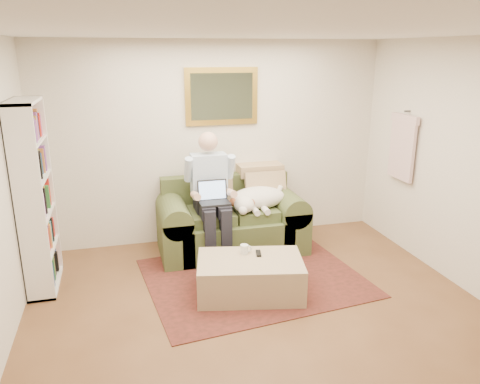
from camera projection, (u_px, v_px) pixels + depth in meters
name	position (u px, v px, depth m)	size (l,w,h in m)	color
room_shell	(265.00, 188.00, 4.12)	(4.51, 5.00, 2.61)	brown
rug	(254.00, 277.00, 5.27)	(2.32, 1.86, 0.01)	#321B14
sofa	(231.00, 226.00, 5.96)	(1.82, 0.92, 1.09)	#4B572E
seated_man	(212.00, 198.00, 5.60)	(0.60, 0.86, 1.53)	#8CAED8
laptop	(213.00, 197.00, 5.53)	(0.35, 0.28, 0.26)	black
sleeping_dog	(258.00, 198.00, 5.84)	(0.75, 0.47, 0.28)	white
ottoman	(250.00, 277.00, 4.87)	(1.08, 0.69, 0.39)	tan
coffee_mug	(244.00, 249.00, 4.94)	(0.08, 0.08, 0.10)	white
tv_remote	(258.00, 253.00, 4.94)	(0.05, 0.15, 0.02)	black
bookshelf	(35.00, 197.00, 4.84)	(0.28, 0.80, 2.00)	white
wall_mirror	(222.00, 96.00, 5.92)	(0.94, 0.04, 0.72)	gold
hanging_shirt	(403.00, 144.00, 5.79)	(0.06, 0.52, 0.90)	beige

